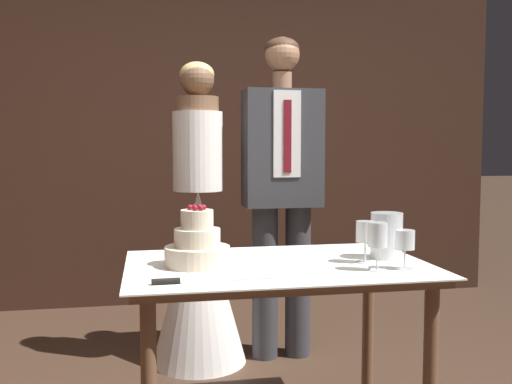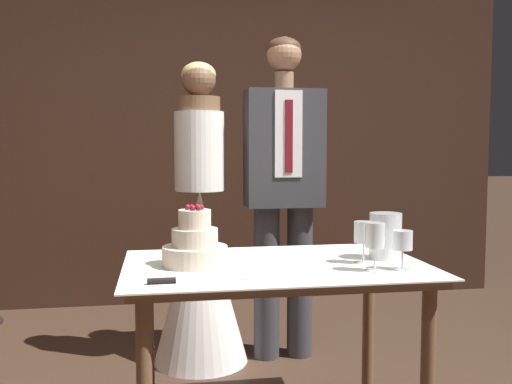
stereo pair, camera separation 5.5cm
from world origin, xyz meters
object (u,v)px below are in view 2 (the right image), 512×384
cake_table (275,286)px  wine_glass_near (375,237)px  wine_glass_far (364,233)px  groom (284,181)px  tiered_cake (195,245)px  hurricane_candle (385,237)px  wine_glass_middle (403,242)px  bride (200,255)px  cake_knife (185,281)px

cake_table → wine_glass_near: size_ratio=6.54×
wine_glass_far → groom: (-0.12, 1.00, 0.16)m
tiered_cake → groom: (0.57, 0.93, 0.20)m
wine_glass_far → hurricane_candle: bearing=30.7°
wine_glass_middle → bride: bearing=121.7°
wine_glass_near → groom: bearing=95.3°
wine_glass_far → wine_glass_middle: bearing=-54.8°
tiered_cake → groom: 1.11m
wine_glass_near → hurricane_candle: bearing=58.9°
cake_knife → wine_glass_far: size_ratio=2.49×
wine_glass_middle → bride: (-0.71, 1.15, -0.24)m
cake_knife → tiered_cake: bearing=78.3°
tiered_cake → hurricane_candle: tiered_cake is taller
tiered_cake → wine_glass_middle: (0.80, -0.22, 0.03)m
tiered_cake → wine_glass_far: (0.69, -0.07, 0.04)m
wine_glass_middle → hurricane_candle: (0.02, 0.22, -0.01)m
wine_glass_near → bride: bearing=117.3°
cake_table → wine_glass_near: 0.47m
cake_knife → wine_glass_far: (0.75, 0.22, 0.12)m
cake_knife → wine_glass_far: 0.79m
tiered_cake → bride: 0.96m
cake_table → tiered_cake: tiered_cake is taller
cake_table → wine_glass_near: bearing=-30.2°
cake_table → wine_glass_far: bearing=-8.1°
tiered_cake → groom: size_ratio=0.14×
bride → wine_glass_middle: bearing=-58.3°
wine_glass_near → wine_glass_middle: bearing=1.9°
cake_table → groom: size_ratio=0.66×
tiered_cake → hurricane_candle: 0.82m
wine_glass_middle → groom: groom is taller
cake_table → hurricane_candle: 0.52m
wine_glass_near → cake_table: bearing=149.8°
wine_glass_middle → wine_glass_far: (-0.11, 0.15, 0.02)m
wine_glass_middle → bride: size_ratio=0.09×
cake_knife → cake_table: bearing=34.6°
cake_table → wine_glass_middle: bearing=-23.2°
wine_glass_near → cake_knife: bearing=-174.5°
wine_glass_near → hurricane_candle: hurricane_candle is taller
cake_knife → wine_glass_near: wine_glass_near is taller
hurricane_candle → bride: size_ratio=0.12×
cake_knife → bride: bride is taller
tiered_cake → wine_glass_middle: size_ratio=1.71×
wine_glass_near → wine_glass_far: (0.01, 0.15, -0.01)m
hurricane_candle → groom: size_ratio=0.11×
wine_glass_middle → hurricane_candle: size_ratio=0.79×
tiered_cake → wine_glass_middle: tiered_cake is taller
wine_glass_middle → wine_glass_far: size_ratio=0.89×
cake_knife → hurricane_candle: bearing=17.8°
wine_glass_near → wine_glass_far: 0.15m
cake_table → bride: 0.98m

